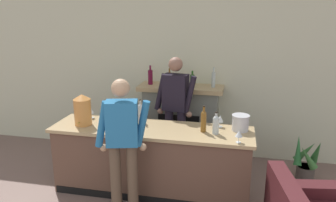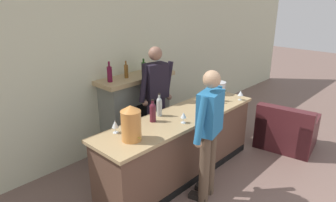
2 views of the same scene
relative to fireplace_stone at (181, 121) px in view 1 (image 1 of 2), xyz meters
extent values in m
cube|color=beige|center=(-0.29, 0.26, 0.74)|extent=(12.00, 0.07, 2.75)
cube|color=brown|center=(-0.20, -1.18, -0.20)|extent=(2.62, 0.65, 0.89)
cube|color=tan|center=(-0.20, -1.18, 0.27)|extent=(2.69, 0.72, 0.04)
cube|color=black|center=(-0.20, -1.51, -0.59)|extent=(2.56, 0.01, 0.10)
cube|color=gray|center=(0.00, 0.01, -0.05)|extent=(1.21, 0.44, 1.18)
cube|color=black|center=(0.00, -0.23, -0.20)|extent=(0.67, 0.02, 0.76)
cube|color=tan|center=(0.00, -0.01, 0.58)|extent=(1.37, 0.52, 0.07)
cylinder|color=#590F29|center=(-0.51, -0.01, 0.73)|extent=(0.08, 0.08, 0.24)
cylinder|color=#590F29|center=(-0.51, -0.01, 0.89)|extent=(0.03, 0.03, 0.08)
cylinder|color=brown|center=(-0.19, -0.01, 0.72)|extent=(0.06, 0.06, 0.21)
cylinder|color=brown|center=(-0.19, -0.01, 0.86)|extent=(0.03, 0.03, 0.07)
cylinder|color=#204D1A|center=(0.18, -0.01, 0.71)|extent=(0.08, 0.08, 0.19)
cylinder|color=#204D1A|center=(0.18, -0.01, 0.84)|extent=(0.03, 0.03, 0.06)
cylinder|color=#ADBCB8|center=(0.52, -0.01, 0.73)|extent=(0.06, 0.06, 0.24)
cylinder|color=#ADBCB8|center=(0.52, -0.01, 0.89)|extent=(0.02, 0.02, 0.08)
cylinder|color=#4C453F|center=(1.96, -0.40, -0.53)|extent=(0.26, 0.26, 0.21)
cylinder|color=#332319|center=(1.96, -0.40, -0.44)|extent=(0.24, 0.24, 0.02)
cone|color=#2E6930|center=(2.09, -0.38, -0.20)|extent=(0.16, 0.31, 0.44)
cone|color=#30612C|center=(1.95, -0.29, -0.25)|extent=(0.35, 0.15, 0.36)
cone|color=#286731|center=(1.83, -0.39, -0.19)|extent=(0.14, 0.30, 0.45)
cone|color=#396E33|center=(1.95, -0.50, -0.25)|extent=(0.31, 0.16, 0.36)
cylinder|color=brown|center=(-0.28, -1.77, -0.17)|extent=(0.13, 0.13, 0.93)
cylinder|color=brown|center=(-0.47, -1.82, -0.17)|extent=(0.13, 0.13, 0.93)
cube|color=#23679C|center=(-0.38, -1.79, 0.56)|extent=(0.40, 0.30, 0.52)
cylinder|color=#23679C|center=(-0.16, -1.72, 0.54)|extent=(0.20, 0.08, 0.57)
sphere|color=tan|center=(-0.16, -1.70, 0.24)|extent=(0.09, 0.09, 0.09)
cylinder|color=#23679C|center=(-0.60, -1.83, 0.54)|extent=(0.20, 0.08, 0.57)
sphere|color=tan|center=(-0.61, -1.81, 0.24)|extent=(0.09, 0.09, 0.09)
sphere|color=tan|center=(-0.38, -1.79, 0.97)|extent=(0.21, 0.21, 0.21)
cylinder|color=#2B2232|center=(-0.10, -0.47, -0.15)|extent=(0.13, 0.13, 0.99)
cube|color=black|center=(-0.11, -0.54, -0.60)|extent=(0.14, 0.25, 0.07)
cylinder|color=#2B2232|center=(0.10, -0.51, -0.15)|extent=(0.13, 0.13, 0.99)
cube|color=black|center=(0.09, -0.58, -0.60)|extent=(0.14, 0.25, 0.07)
cube|color=black|center=(0.00, -0.49, 0.62)|extent=(0.39, 0.28, 0.54)
cylinder|color=black|center=(-0.23, -0.47, 0.61)|extent=(0.20, 0.08, 0.57)
sphere|color=#8C624F|center=(-0.23, -0.49, 0.31)|extent=(0.09, 0.09, 0.09)
cylinder|color=black|center=(0.22, -0.55, 0.61)|extent=(0.20, 0.08, 0.57)
sphere|color=#8C624F|center=(0.22, -0.57, 0.31)|extent=(0.09, 0.09, 0.09)
sphere|color=#8C624F|center=(0.00, -0.49, 1.04)|extent=(0.21, 0.21, 0.21)
cylinder|color=#CF833E|center=(-1.14, -1.24, 0.47)|extent=(0.23, 0.23, 0.36)
cone|color=#CF833E|center=(-1.14, -1.24, 0.68)|extent=(0.24, 0.24, 0.07)
cylinder|color=#B29333|center=(-1.14, -1.38, 0.36)|extent=(0.02, 0.04, 0.02)
cylinder|color=silver|center=(0.96, -1.02, 0.39)|extent=(0.22, 0.22, 0.20)
cylinder|color=silver|center=(0.96, -1.02, 0.49)|extent=(0.23, 0.23, 0.01)
cylinder|color=#B1B4B1|center=(-0.40, -0.97, 0.40)|extent=(0.08, 0.08, 0.23)
sphere|color=#B1B4B1|center=(-0.40, -0.97, 0.52)|extent=(0.07, 0.07, 0.07)
cylinder|color=#B1B4B1|center=(-0.40, -0.97, 0.56)|extent=(0.03, 0.03, 0.09)
cylinder|color=black|center=(-0.40, -0.97, 0.61)|extent=(0.03, 0.03, 0.01)
cylinder|color=#551A29|center=(-0.60, -1.04, 0.40)|extent=(0.08, 0.08, 0.21)
sphere|color=#551A29|center=(-0.60, -1.04, 0.50)|extent=(0.08, 0.08, 0.08)
cylinder|color=#551A29|center=(-0.60, -1.04, 0.55)|extent=(0.03, 0.03, 0.08)
cylinder|color=black|center=(-0.60, -1.04, 0.59)|extent=(0.04, 0.04, 0.01)
cylinder|color=brown|center=(0.50, -1.17, 0.41)|extent=(0.07, 0.07, 0.24)
sphere|color=brown|center=(0.50, -1.17, 0.53)|extent=(0.07, 0.07, 0.07)
cylinder|color=brown|center=(0.50, -1.17, 0.58)|extent=(0.03, 0.03, 0.09)
cylinder|color=black|center=(0.50, -1.17, 0.63)|extent=(0.03, 0.03, 0.01)
cylinder|color=#B1BCBC|center=(0.66, -1.21, 0.39)|extent=(0.08, 0.08, 0.20)
sphere|color=#B1BCBC|center=(0.66, -1.21, 0.49)|extent=(0.08, 0.08, 0.08)
cylinder|color=#B1BCBC|center=(0.66, -1.21, 0.53)|extent=(0.03, 0.03, 0.08)
cylinder|color=black|center=(0.66, -1.21, 0.57)|extent=(0.04, 0.04, 0.01)
cylinder|color=silver|center=(0.69, -0.95, 0.29)|extent=(0.07, 0.07, 0.01)
cylinder|color=silver|center=(0.69, -0.95, 0.33)|extent=(0.01, 0.01, 0.07)
cone|color=silver|center=(0.69, -0.95, 0.41)|extent=(0.08, 0.08, 0.09)
cylinder|color=silver|center=(0.94, -1.44, 0.29)|extent=(0.06, 0.06, 0.01)
cylinder|color=silver|center=(0.94, -1.44, 0.33)|extent=(0.01, 0.01, 0.07)
cone|color=silver|center=(0.94, -1.44, 0.40)|extent=(0.09, 0.09, 0.08)
cylinder|color=silver|center=(-1.15, -0.96, 0.29)|extent=(0.08, 0.08, 0.01)
cylinder|color=silver|center=(-1.15, -0.96, 0.33)|extent=(0.01, 0.01, 0.07)
cone|color=silver|center=(-1.15, -0.96, 0.41)|extent=(0.08, 0.08, 0.09)
cylinder|color=silver|center=(-0.36, -1.37, 0.29)|extent=(0.07, 0.07, 0.01)
cylinder|color=silver|center=(-0.36, -1.37, 0.33)|extent=(0.01, 0.01, 0.07)
cone|color=silver|center=(-0.36, -1.37, 0.40)|extent=(0.08, 0.08, 0.07)
camera|label=1|loc=(0.87, -5.14, 1.81)|focal=35.00mm
camera|label=2|loc=(-3.11, -3.68, 1.89)|focal=32.00mm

